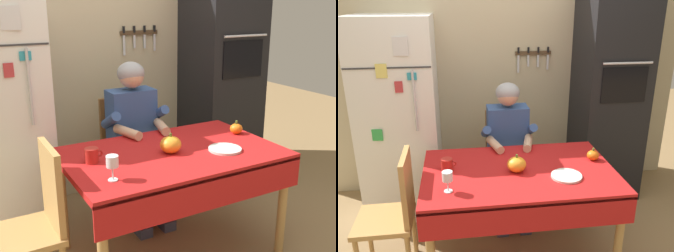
% 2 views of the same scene
% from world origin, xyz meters
% --- Properties ---
extents(back_wall_assembly, '(3.70, 0.13, 2.60)m').
position_xyz_m(back_wall_assembly, '(0.05, 1.35, 1.30)').
color(back_wall_assembly, '#BCAD89').
rests_on(back_wall_assembly, ground).
extents(refrigerator, '(0.68, 0.71, 1.80)m').
position_xyz_m(refrigerator, '(-0.95, 0.96, 0.90)').
color(refrigerator, white).
rests_on(refrigerator, ground).
extents(wall_oven, '(0.60, 0.64, 2.10)m').
position_xyz_m(wall_oven, '(1.05, 1.00, 1.05)').
color(wall_oven, black).
rests_on(wall_oven, ground).
extents(dining_table, '(1.40, 0.90, 0.74)m').
position_xyz_m(dining_table, '(0.00, 0.08, 0.66)').
color(dining_table, tan).
rests_on(dining_table, ground).
extents(chair_behind_person, '(0.40, 0.40, 0.93)m').
position_xyz_m(chair_behind_person, '(0.01, 0.87, 0.51)').
color(chair_behind_person, brown).
rests_on(chair_behind_person, ground).
extents(seated_person, '(0.47, 0.55, 1.25)m').
position_xyz_m(seated_person, '(0.01, 0.68, 0.74)').
color(seated_person, '#38384C').
rests_on(seated_person, ground).
extents(chair_left_side, '(0.40, 0.40, 0.93)m').
position_xyz_m(chair_left_side, '(-0.90, 0.05, 0.51)').
color(chair_left_side, tan).
rests_on(chair_left_side, ground).
extents(coffee_mug, '(0.11, 0.09, 0.09)m').
position_xyz_m(coffee_mug, '(-0.52, 0.16, 0.79)').
color(coffee_mug, '#B2231E').
rests_on(coffee_mug, dining_table).
extents(wine_glass, '(0.07, 0.07, 0.14)m').
position_xyz_m(wine_glass, '(-0.51, -0.14, 0.84)').
color(wine_glass, white).
rests_on(wine_glass, dining_table).
extents(pumpkin_large, '(0.09, 0.09, 0.10)m').
position_xyz_m(pumpkin_large, '(0.60, 0.19, 0.78)').
color(pumpkin_large, orange).
rests_on(pumpkin_large, dining_table).
extents(pumpkin_medium, '(0.14, 0.14, 0.13)m').
position_xyz_m(pumpkin_medium, '(-0.02, 0.08, 0.80)').
color(pumpkin_medium, orange).
rests_on(pumpkin_medium, dining_table).
extents(serving_tray, '(0.22, 0.22, 0.02)m').
position_xyz_m(serving_tray, '(0.31, -0.06, 0.75)').
color(serving_tray, silver).
rests_on(serving_tray, dining_table).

